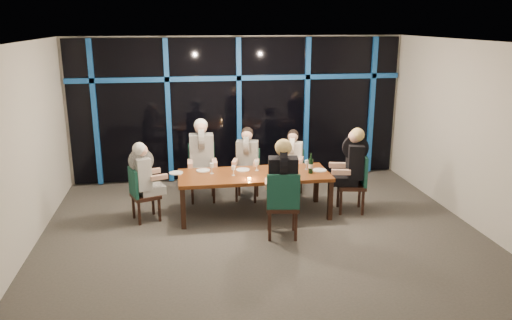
{
  "coord_description": "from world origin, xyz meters",
  "views": [
    {
      "loc": [
        -1.24,
        -7.32,
        3.31
      ],
      "look_at": [
        0.0,
        0.6,
        1.05
      ],
      "focal_mm": 35.0,
      "sensor_mm": 36.0,
      "label": 1
    }
  ],
  "objects_px": {
    "chair_near_mid": "(283,202)",
    "chair_end_left": "(140,192)",
    "chair_far_mid": "(248,171)",
    "diner_far_mid": "(247,153)",
    "chair_far_right": "(293,170)",
    "diner_far_left": "(201,148)",
    "wine_bottle": "(311,166)",
    "diner_far_right": "(292,153)",
    "chair_far_left": "(202,169)",
    "water_pitcher": "(294,168)",
    "diner_end_right": "(353,158)",
    "chair_end_right": "(356,180)",
    "dining_table": "(254,177)",
    "diner_end_left": "(144,170)",
    "diner_near_mid": "(283,174)"
  },
  "relations": [
    {
      "from": "chair_far_left",
      "to": "chair_far_mid",
      "type": "distance_m",
      "value": 0.87
    },
    {
      "from": "chair_far_right",
      "to": "water_pitcher",
      "type": "bearing_deg",
      "value": -82.07
    },
    {
      "from": "diner_far_mid",
      "to": "chair_near_mid",
      "type": "bearing_deg",
      "value": -65.14
    },
    {
      "from": "chair_near_mid",
      "to": "chair_end_left",
      "type": "bearing_deg",
      "value": -16.71
    },
    {
      "from": "chair_far_mid",
      "to": "chair_far_left",
      "type": "bearing_deg",
      "value": -171.09
    },
    {
      "from": "chair_end_left",
      "to": "diner_far_right",
      "type": "relative_size",
      "value": 1.08
    },
    {
      "from": "diner_far_left",
      "to": "wine_bottle",
      "type": "relative_size",
      "value": 2.9
    },
    {
      "from": "chair_far_mid",
      "to": "diner_far_mid",
      "type": "height_order",
      "value": "diner_far_mid"
    },
    {
      "from": "chair_end_right",
      "to": "diner_far_mid",
      "type": "distance_m",
      "value": 2.06
    },
    {
      "from": "chair_far_mid",
      "to": "water_pitcher",
      "type": "xyz_separation_m",
      "value": [
        0.68,
        -0.96,
        0.31
      ]
    },
    {
      "from": "wine_bottle",
      "to": "water_pitcher",
      "type": "bearing_deg",
      "value": 175.98
    },
    {
      "from": "dining_table",
      "to": "chair_end_right",
      "type": "bearing_deg",
      "value": -3.99
    },
    {
      "from": "chair_end_right",
      "to": "wine_bottle",
      "type": "relative_size",
      "value": 2.9
    },
    {
      "from": "diner_far_right",
      "to": "water_pitcher",
      "type": "relative_size",
      "value": 4.61
    },
    {
      "from": "dining_table",
      "to": "chair_far_mid",
      "type": "bearing_deg",
      "value": 89.71
    },
    {
      "from": "chair_near_mid",
      "to": "diner_end_right",
      "type": "distance_m",
      "value": 1.76
    },
    {
      "from": "diner_near_mid",
      "to": "diner_end_right",
      "type": "bearing_deg",
      "value": -140.33
    },
    {
      "from": "dining_table",
      "to": "diner_end_left",
      "type": "bearing_deg",
      "value": 178.88
    },
    {
      "from": "dining_table",
      "to": "diner_far_right",
      "type": "xyz_separation_m",
      "value": [
        0.87,
        0.85,
        0.17
      ]
    },
    {
      "from": "chair_far_mid",
      "to": "diner_end_left",
      "type": "height_order",
      "value": "diner_end_left"
    },
    {
      "from": "chair_far_right",
      "to": "chair_far_left",
      "type": "bearing_deg",
      "value": -161.69
    },
    {
      "from": "chair_near_mid",
      "to": "wine_bottle",
      "type": "bearing_deg",
      "value": -117.69
    },
    {
      "from": "chair_far_mid",
      "to": "wine_bottle",
      "type": "height_order",
      "value": "wine_bottle"
    },
    {
      "from": "chair_end_left",
      "to": "diner_end_right",
      "type": "height_order",
      "value": "diner_end_right"
    },
    {
      "from": "chair_far_right",
      "to": "diner_far_mid",
      "type": "bearing_deg",
      "value": -151.81
    },
    {
      "from": "chair_far_mid",
      "to": "wine_bottle",
      "type": "xyz_separation_m",
      "value": [
        0.96,
        -0.98,
        0.36
      ]
    },
    {
      "from": "chair_near_mid",
      "to": "water_pitcher",
      "type": "height_order",
      "value": "chair_near_mid"
    },
    {
      "from": "diner_far_left",
      "to": "diner_far_mid",
      "type": "bearing_deg",
      "value": -5.07
    },
    {
      "from": "chair_far_right",
      "to": "diner_near_mid",
      "type": "height_order",
      "value": "diner_near_mid"
    },
    {
      "from": "chair_near_mid",
      "to": "diner_far_left",
      "type": "distance_m",
      "value": 2.27
    },
    {
      "from": "chair_end_right",
      "to": "water_pitcher",
      "type": "height_order",
      "value": "chair_end_right"
    },
    {
      "from": "wine_bottle",
      "to": "dining_table",
      "type": "bearing_deg",
      "value": 172.49
    },
    {
      "from": "chair_far_right",
      "to": "chair_end_left",
      "type": "bearing_deg",
      "value": -142.65
    },
    {
      "from": "chair_far_right",
      "to": "diner_end_left",
      "type": "distance_m",
      "value": 2.92
    },
    {
      "from": "chair_far_right",
      "to": "chair_near_mid",
      "type": "distance_m",
      "value": 2.06
    },
    {
      "from": "chair_end_left",
      "to": "chair_near_mid",
      "type": "bearing_deg",
      "value": -135.52
    },
    {
      "from": "chair_far_left",
      "to": "diner_far_left",
      "type": "height_order",
      "value": "diner_far_left"
    },
    {
      "from": "diner_end_right",
      "to": "water_pitcher",
      "type": "bearing_deg",
      "value": -78.98
    },
    {
      "from": "diner_end_right",
      "to": "water_pitcher",
      "type": "distance_m",
      "value": 1.05
    },
    {
      "from": "diner_far_right",
      "to": "chair_far_mid",
      "type": "bearing_deg",
      "value": -161.14
    },
    {
      "from": "chair_end_left",
      "to": "chair_end_right",
      "type": "bearing_deg",
      "value": -112.08
    },
    {
      "from": "chair_near_mid",
      "to": "diner_end_right",
      "type": "xyz_separation_m",
      "value": [
        1.44,
        0.94,
        0.38
      ]
    },
    {
      "from": "diner_far_mid",
      "to": "diner_near_mid",
      "type": "relative_size",
      "value": 0.88
    },
    {
      "from": "chair_end_left",
      "to": "diner_near_mid",
      "type": "bearing_deg",
      "value": -133.45
    },
    {
      "from": "diner_far_left",
      "to": "diner_end_right",
      "type": "height_order",
      "value": "diner_far_left"
    },
    {
      "from": "chair_far_right",
      "to": "chair_end_right",
      "type": "bearing_deg",
      "value": -29.25
    },
    {
      "from": "chair_far_left",
      "to": "chair_far_mid",
      "type": "xyz_separation_m",
      "value": [
        0.86,
        -0.1,
        -0.06
      ]
    },
    {
      "from": "chair_near_mid",
      "to": "chair_far_right",
      "type": "bearing_deg",
      "value": -98.44
    },
    {
      "from": "diner_end_left",
      "to": "chair_near_mid",
      "type": "bearing_deg",
      "value": -136.87
    },
    {
      "from": "diner_near_mid",
      "to": "wine_bottle",
      "type": "relative_size",
      "value": 2.95
    }
  ]
}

